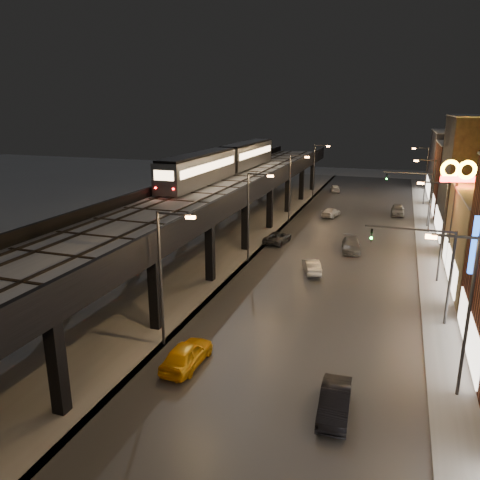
% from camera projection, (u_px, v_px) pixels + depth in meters
% --- Properties ---
extents(road_surface, '(17.00, 120.00, 0.06)m').
position_uv_depth(road_surface, '(335.00, 258.00, 48.25)').
color(road_surface, '#46474D').
rests_on(road_surface, ground).
extents(sidewalk_right, '(4.00, 120.00, 0.14)m').
position_uv_depth(sidewalk_right, '(440.00, 268.00, 45.13)').
color(sidewalk_right, '#9FA1A8').
rests_on(sidewalk_right, ground).
extents(under_viaduct_pavement, '(11.00, 120.00, 0.06)m').
position_uv_depth(under_viaduct_pavement, '(214.00, 246.00, 52.44)').
color(under_viaduct_pavement, '#9FA1A8').
rests_on(under_viaduct_pavement, ground).
extents(elevated_viaduct, '(9.00, 100.00, 6.30)m').
position_uv_depth(elevated_viaduct, '(202.00, 202.00, 48.03)').
color(elevated_viaduct, black).
rests_on(elevated_viaduct, ground).
extents(viaduct_trackbed, '(8.40, 100.00, 0.32)m').
position_uv_depth(viaduct_trackbed, '(202.00, 195.00, 47.94)').
color(viaduct_trackbed, '#B2B7C1').
rests_on(viaduct_trackbed, elevated_viaduct).
extents(viaduct_parapet_streetside, '(0.30, 100.00, 1.10)m').
position_uv_depth(viaduct_parapet_streetside, '(242.00, 193.00, 46.48)').
color(viaduct_parapet_streetside, black).
rests_on(viaduct_parapet_streetside, elevated_viaduct).
extents(viaduct_parapet_far, '(0.30, 100.00, 1.10)m').
position_uv_depth(viaduct_parapet_far, '(164.00, 188.00, 49.18)').
color(viaduct_parapet_far, black).
rests_on(viaduct_parapet_far, elevated_viaduct).
extents(building_f, '(12.20, 16.20, 11.16)m').
position_uv_depth(building_f, '(469.00, 165.00, 78.90)').
color(building_f, '#32313A').
rests_on(building_f, ground).
extents(streetlight_left_1, '(2.57, 0.28, 9.00)m').
position_uv_depth(streetlight_left_1, '(164.00, 270.00, 29.26)').
color(streetlight_left_1, '#38383A').
rests_on(streetlight_left_1, ground).
extents(streetlight_right_1, '(2.56, 0.28, 9.00)m').
position_uv_depth(streetlight_right_1, '(464.00, 307.00, 23.93)').
color(streetlight_right_1, '#38383A').
rests_on(streetlight_right_1, ground).
extents(streetlight_left_2, '(2.57, 0.28, 9.00)m').
position_uv_depth(streetlight_left_2, '(251.00, 211.00, 45.64)').
color(streetlight_left_2, '#38383A').
rests_on(streetlight_left_2, ground).
extents(streetlight_right_2, '(2.56, 0.28, 9.00)m').
position_uv_depth(streetlight_right_2, '(440.00, 225.00, 40.31)').
color(streetlight_right_2, '#38383A').
rests_on(streetlight_right_2, ground).
extents(streetlight_left_3, '(2.57, 0.28, 9.00)m').
position_uv_depth(streetlight_left_3, '(292.00, 184.00, 62.01)').
color(streetlight_left_3, '#38383A').
rests_on(streetlight_left_3, ground).
extents(streetlight_right_3, '(2.56, 0.28, 9.00)m').
position_uv_depth(streetlight_right_3, '(430.00, 191.00, 56.69)').
color(streetlight_right_3, '#38383A').
rests_on(streetlight_right_3, ground).
extents(streetlight_left_4, '(2.57, 0.28, 9.00)m').
position_uv_depth(streetlight_left_4, '(315.00, 167.00, 78.39)').
color(streetlight_left_4, '#38383A').
rests_on(streetlight_left_4, ground).
extents(streetlight_right_4, '(2.56, 0.28, 9.00)m').
position_uv_depth(streetlight_right_4, '(425.00, 172.00, 73.06)').
color(streetlight_right_4, '#38383A').
rests_on(streetlight_right_4, ground).
extents(traffic_light_rig_a, '(6.10, 0.34, 7.00)m').
position_uv_depth(traffic_light_rig_a, '(434.00, 264.00, 32.60)').
color(traffic_light_rig_a, '#38383A').
rests_on(traffic_light_rig_a, ground).
extents(traffic_light_rig_b, '(6.10, 0.34, 7.00)m').
position_uv_depth(traffic_light_rig_b, '(421.00, 192.00, 59.89)').
color(traffic_light_rig_b, '#38383A').
rests_on(traffic_light_rig_b, ground).
extents(subway_train, '(2.86, 34.71, 3.41)m').
position_uv_depth(subway_train, '(226.00, 160.00, 60.86)').
color(subway_train, gray).
rests_on(subway_train, viaduct_trackbed).
extents(car_taxi, '(1.93, 4.51, 1.52)m').
position_uv_depth(car_taxi, '(187.00, 355.00, 28.02)').
color(car_taxi, yellow).
rests_on(car_taxi, ground).
extents(car_near_white, '(2.54, 4.07, 1.27)m').
position_uv_depth(car_near_white, '(312.00, 267.00, 43.85)').
color(car_near_white, white).
rests_on(car_near_white, ground).
extents(car_mid_silver, '(2.68, 4.84, 1.28)m').
position_uv_depth(car_mid_silver, '(278.00, 238.00, 53.45)').
color(car_mid_silver, '#3B3D44').
rests_on(car_mid_silver, ground).
extents(car_mid_dark, '(2.49, 4.45, 1.22)m').
position_uv_depth(car_mid_dark, '(331.00, 213.00, 66.16)').
color(car_mid_dark, silver).
rests_on(car_mid_dark, ground).
extents(car_far_white, '(2.29, 4.13, 1.33)m').
position_uv_depth(car_far_white, '(335.00, 188.00, 85.34)').
color(car_far_white, white).
rests_on(car_far_white, ground).
extents(car_onc_silver, '(1.68, 4.32, 1.40)m').
position_uv_depth(car_onc_silver, '(335.00, 403.00, 23.59)').
color(car_onc_silver, black).
rests_on(car_onc_silver, ground).
extents(car_onc_white, '(2.52, 4.91, 1.36)m').
position_uv_depth(car_onc_white, '(351.00, 246.00, 50.31)').
color(car_onc_white, slate).
rests_on(car_onc_white, ground).
extents(car_onc_red, '(1.89, 4.48, 1.51)m').
position_uv_depth(car_onc_red, '(398.00, 210.00, 67.08)').
color(car_onc_red, gray).
rests_on(car_onc_red, ground).
extents(sign_mcdonalds, '(3.12, 0.77, 10.50)m').
position_uv_depth(sign_mcdonalds, '(457.00, 181.00, 42.13)').
color(sign_mcdonalds, '#38383A').
rests_on(sign_mcdonalds, ground).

